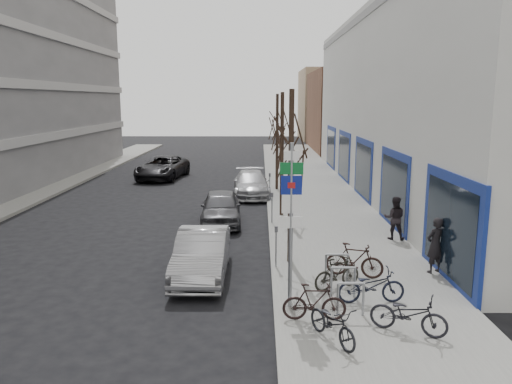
{
  "coord_description": "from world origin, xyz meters",
  "views": [
    {
      "loc": [
        1.67,
        -11.61,
        5.19
      ],
      "look_at": [
        1.51,
        5.54,
        2.0
      ],
      "focal_mm": 35.0,
      "sensor_mm": 36.0,
      "label": 1
    }
  ],
  "objects_px": {
    "bike_mid_inner": "(337,273)",
    "lane_car": "(163,167)",
    "highway_sign_pole": "(291,216)",
    "bike_near_left": "(333,320)",
    "meter_front": "(276,242)",
    "parked_car_front": "(202,254)",
    "bike_mid_curb": "(371,283)",
    "meter_back": "(270,183)",
    "bike_near_right": "(314,302)",
    "bike_rack": "(343,278)",
    "pedestrian_near": "(435,245)",
    "tree_mid": "(282,125)",
    "bike_far_curb": "(409,311)",
    "parked_car_mid": "(221,208)",
    "meter_mid": "(272,205)",
    "parked_car_back": "(251,184)",
    "pedestrian_far": "(395,218)",
    "tree_far": "(277,119)",
    "bike_far_inner": "(354,260)",
    "tree_near": "(291,136)"
  },
  "relations": [
    {
      "from": "bike_near_right",
      "to": "bike_far_inner",
      "type": "distance_m",
      "value": 3.24
    },
    {
      "from": "parked_car_mid",
      "to": "bike_near_right",
      "type": "bearing_deg",
      "value": -76.75
    },
    {
      "from": "bike_rack",
      "to": "pedestrian_far",
      "type": "xyz_separation_m",
      "value": [
        2.76,
        5.5,
        0.29
      ]
    },
    {
      "from": "meter_back",
      "to": "parked_car_front",
      "type": "height_order",
      "value": "meter_back"
    },
    {
      "from": "pedestrian_near",
      "to": "tree_far",
      "type": "bearing_deg",
      "value": -98.96
    },
    {
      "from": "parked_car_back",
      "to": "pedestrian_far",
      "type": "xyz_separation_m",
      "value": [
        5.38,
        -8.98,
        0.28
      ]
    },
    {
      "from": "tree_far",
      "to": "bike_far_curb",
      "type": "distance_m",
      "value": 18.37
    },
    {
      "from": "bike_far_curb",
      "to": "lane_car",
      "type": "bearing_deg",
      "value": 49.1
    },
    {
      "from": "bike_rack",
      "to": "meter_mid",
      "type": "xyz_separation_m",
      "value": [
        -1.65,
        7.9,
        0.26
      ]
    },
    {
      "from": "bike_far_curb",
      "to": "bike_far_inner",
      "type": "height_order",
      "value": "bike_far_curb"
    },
    {
      "from": "bike_rack",
      "to": "meter_front",
      "type": "height_order",
      "value": "meter_front"
    },
    {
      "from": "bike_mid_curb",
      "to": "pedestrian_near",
      "type": "relative_size",
      "value": 1.01
    },
    {
      "from": "bike_rack",
      "to": "parked_car_mid",
      "type": "xyz_separation_m",
      "value": [
        -3.8,
        8.34,
        0.04
      ]
    },
    {
      "from": "bike_mid_curb",
      "to": "parked_car_front",
      "type": "distance_m",
      "value": 5.04
    },
    {
      "from": "tree_far",
      "to": "parked_car_front",
      "type": "height_order",
      "value": "tree_far"
    },
    {
      "from": "meter_mid",
      "to": "bike_mid_inner",
      "type": "bearing_deg",
      "value": -77.73
    },
    {
      "from": "tree_mid",
      "to": "bike_far_curb",
      "type": "relative_size",
      "value": 3.28
    },
    {
      "from": "meter_mid",
      "to": "meter_back",
      "type": "relative_size",
      "value": 1.0
    },
    {
      "from": "tree_far",
      "to": "bike_mid_inner",
      "type": "bearing_deg",
      "value": -85.74
    },
    {
      "from": "bike_mid_curb",
      "to": "pedestrian_near",
      "type": "bearing_deg",
      "value": -49.88
    },
    {
      "from": "bike_mid_inner",
      "to": "parked_car_front",
      "type": "height_order",
      "value": "parked_car_front"
    },
    {
      "from": "tree_near",
      "to": "pedestrian_near",
      "type": "distance_m",
      "value": 5.32
    },
    {
      "from": "bike_mid_inner",
      "to": "bike_near_right",
      "type": "bearing_deg",
      "value": 129.04
    },
    {
      "from": "bike_near_right",
      "to": "bike_rack",
      "type": "bearing_deg",
      "value": -31.12
    },
    {
      "from": "meter_mid",
      "to": "bike_near_left",
      "type": "distance_m",
      "value": 10.35
    },
    {
      "from": "bike_far_inner",
      "to": "parked_car_back",
      "type": "height_order",
      "value": "parked_car_back"
    },
    {
      "from": "pedestrian_near",
      "to": "tree_mid",
      "type": "bearing_deg",
      "value": -86.38
    },
    {
      "from": "tree_far",
      "to": "parked_car_mid",
      "type": "height_order",
      "value": "tree_far"
    },
    {
      "from": "highway_sign_pole",
      "to": "tree_mid",
      "type": "height_order",
      "value": "tree_mid"
    },
    {
      "from": "meter_back",
      "to": "bike_mid_curb",
      "type": "height_order",
      "value": "meter_back"
    },
    {
      "from": "parked_car_mid",
      "to": "parked_car_back",
      "type": "bearing_deg",
      "value": 75.67
    },
    {
      "from": "meter_front",
      "to": "parked_car_front",
      "type": "bearing_deg",
      "value": -167.43
    },
    {
      "from": "meter_back",
      "to": "highway_sign_pole",
      "type": "bearing_deg",
      "value": -88.98
    },
    {
      "from": "meter_mid",
      "to": "pedestrian_near",
      "type": "bearing_deg",
      "value": -52.16
    },
    {
      "from": "meter_mid",
      "to": "bike_near_left",
      "type": "bearing_deg",
      "value": -84.2
    },
    {
      "from": "bike_near_left",
      "to": "pedestrian_far",
      "type": "xyz_separation_m",
      "value": [
        3.36,
        7.9,
        0.32
      ]
    },
    {
      "from": "bike_rack",
      "to": "bike_far_curb",
      "type": "xyz_separation_m",
      "value": [
        1.1,
        -1.99,
        0.0
      ]
    },
    {
      "from": "meter_mid",
      "to": "lane_car",
      "type": "xyz_separation_m",
      "value": [
        -6.99,
        12.63,
        -0.17
      ]
    },
    {
      "from": "bike_mid_curb",
      "to": "parked_car_mid",
      "type": "height_order",
      "value": "parked_car_mid"
    },
    {
      "from": "highway_sign_pole",
      "to": "bike_near_left",
      "type": "relative_size",
      "value": 2.68
    },
    {
      "from": "parked_car_mid",
      "to": "meter_mid",
      "type": "bearing_deg",
      "value": -14.99
    },
    {
      "from": "meter_mid",
      "to": "pedestrian_far",
      "type": "xyz_separation_m",
      "value": [
        4.41,
        -2.4,
        0.04
      ]
    },
    {
      "from": "tree_far",
      "to": "meter_front",
      "type": "bearing_deg",
      "value": -91.91
    },
    {
      "from": "tree_mid",
      "to": "lane_car",
      "type": "relative_size",
      "value": 1.02
    },
    {
      "from": "highway_sign_pole",
      "to": "bike_far_curb",
      "type": "bearing_deg",
      "value": -28.9
    },
    {
      "from": "parked_car_mid",
      "to": "pedestrian_far",
      "type": "height_order",
      "value": "pedestrian_far"
    },
    {
      "from": "tree_far",
      "to": "pedestrian_far",
      "type": "relative_size",
      "value": 3.43
    },
    {
      "from": "bike_mid_inner",
      "to": "lane_car",
      "type": "distance_m",
      "value": 21.72
    },
    {
      "from": "parked_car_back",
      "to": "bike_mid_inner",
      "type": "bearing_deg",
      "value": -83.04
    },
    {
      "from": "tree_far",
      "to": "lane_car",
      "type": "height_order",
      "value": "tree_far"
    }
  ]
}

